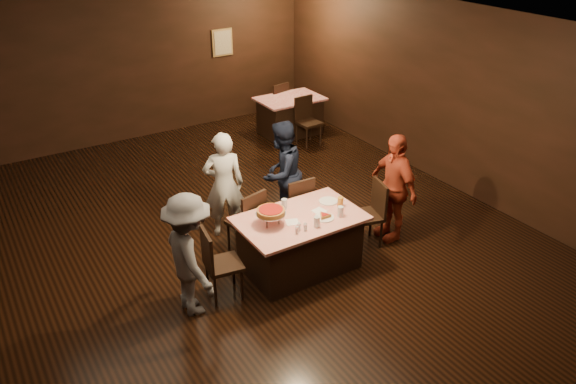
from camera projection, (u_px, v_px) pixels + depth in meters
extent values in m
plane|color=black|center=(245.00, 255.00, 7.76)|extent=(10.00, 10.00, 0.00)
cube|color=silver|center=(235.00, 35.00, 6.37)|extent=(8.00, 10.00, 0.04)
cube|color=black|center=(119.00, 66.00, 10.81)|extent=(8.00, 0.04, 3.00)
cube|color=black|center=(463.00, 101.00, 8.95)|extent=(0.04, 10.00, 3.00)
cube|color=tan|center=(222.00, 42.00, 11.73)|extent=(0.46, 0.03, 0.56)
cube|color=beige|center=(223.00, 43.00, 11.72)|extent=(0.38, 0.01, 0.48)
cube|color=red|center=(300.00, 243.00, 7.32)|extent=(1.60, 1.00, 0.77)
cube|color=#AF0B15|center=(290.00, 116.00, 11.60)|extent=(1.30, 0.90, 0.77)
cube|color=black|center=(245.00, 220.00, 7.65)|extent=(0.51, 0.51, 0.95)
cube|color=black|center=(295.00, 205.00, 8.03)|extent=(0.43, 0.43, 0.95)
cube|color=black|center=(224.00, 263.00, 6.76)|extent=(0.48, 0.48, 0.95)
cube|color=black|center=(366.00, 214.00, 7.80)|extent=(0.51, 0.51, 0.95)
cube|color=black|center=(309.00, 122.00, 11.03)|extent=(0.44, 0.44, 0.95)
cube|color=black|center=(275.00, 104.00, 12.01)|extent=(0.50, 0.50, 0.95)
imported|color=silver|center=(224.00, 185.00, 7.91)|extent=(0.67, 0.55, 1.58)
imported|color=black|center=(281.00, 173.00, 8.23)|extent=(0.95, 0.87, 1.59)
imported|color=slate|center=(190.00, 255.00, 6.39)|extent=(0.58, 1.00, 1.53)
imported|color=#AF3D25|center=(393.00, 187.00, 7.84)|extent=(0.46, 0.96, 1.59)
cylinder|color=black|center=(267.00, 216.00, 7.03)|extent=(0.01, 0.01, 0.15)
cylinder|color=black|center=(267.00, 223.00, 6.88)|extent=(0.01, 0.01, 0.15)
cylinder|color=black|center=(279.00, 219.00, 6.96)|extent=(0.01, 0.01, 0.15)
cylinder|color=silver|center=(271.00, 213.00, 6.92)|extent=(0.38, 0.38, 0.01)
cylinder|color=#B27233|center=(271.00, 211.00, 6.91)|extent=(0.35, 0.35, 0.05)
cylinder|color=#A5140C|center=(271.00, 209.00, 6.89)|extent=(0.30, 0.30, 0.01)
cylinder|color=white|center=(324.00, 218.00, 7.12)|extent=(0.25, 0.25, 0.01)
cylinder|color=#B27233|center=(324.00, 216.00, 7.11)|extent=(0.18, 0.18, 0.04)
cylinder|color=#A5140C|center=(324.00, 214.00, 7.10)|extent=(0.14, 0.14, 0.01)
cylinder|color=white|center=(328.00, 201.00, 7.51)|extent=(0.25, 0.25, 0.01)
cylinder|color=silver|center=(317.00, 222.00, 6.91)|extent=(0.08, 0.08, 0.14)
cylinder|color=silver|center=(340.00, 212.00, 7.13)|extent=(0.08, 0.08, 0.14)
cylinder|color=#BF7F26|center=(340.00, 202.00, 7.35)|extent=(0.08, 0.08, 0.14)
cylinder|color=silver|center=(284.00, 204.00, 7.31)|extent=(0.08, 0.08, 0.14)
cylinder|color=silver|center=(299.00, 227.00, 6.85)|extent=(0.04, 0.04, 0.08)
cylinder|color=silver|center=(299.00, 224.00, 6.83)|extent=(0.05, 0.05, 0.02)
cylinder|color=silver|center=(305.00, 228.00, 6.84)|extent=(0.04, 0.04, 0.08)
cylinder|color=silver|center=(305.00, 224.00, 6.82)|extent=(0.05, 0.05, 0.02)
cylinder|color=silver|center=(297.00, 230.00, 6.79)|extent=(0.04, 0.04, 0.08)
cylinder|color=silver|center=(297.00, 227.00, 6.76)|extent=(0.05, 0.05, 0.02)
cube|color=white|center=(319.00, 211.00, 7.28)|extent=(0.19, 0.19, 0.01)
cube|color=white|center=(292.00, 222.00, 7.03)|extent=(0.21, 0.21, 0.01)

